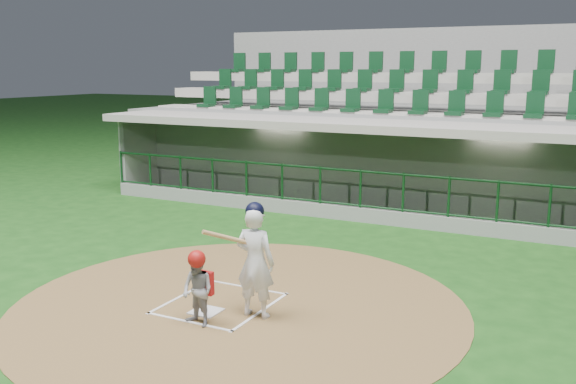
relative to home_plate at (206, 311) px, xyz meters
name	(u,v)px	position (x,y,z in m)	size (l,w,h in m)	color
ground	(230,298)	(0.00, 0.70, -0.02)	(120.00, 120.00, 0.00)	#144012
dirt_circle	(239,305)	(0.30, 0.50, -0.02)	(7.20, 7.20, 0.01)	brown
home_plate	(206,311)	(0.00, 0.00, 0.00)	(0.43, 0.43, 0.02)	silver
batter_box_chalk	(220,303)	(0.00, 0.40, 0.00)	(1.55, 1.80, 0.01)	silver
dugout_structure	(389,172)	(0.09, 8.53, 0.94)	(16.40, 3.70, 3.00)	slate
seating_deck	(418,143)	(0.00, 11.61, 1.40)	(17.00, 6.72, 5.15)	slate
batter	(255,260)	(0.76, 0.22, 0.88)	(0.86, 0.86, 1.77)	white
catcher	(198,288)	(0.19, -0.47, 0.56)	(0.60, 0.51, 1.14)	gray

